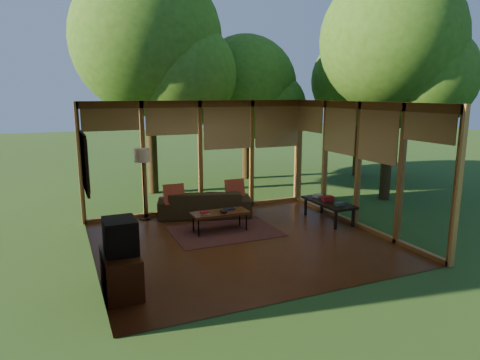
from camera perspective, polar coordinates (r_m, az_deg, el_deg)
name	(u,v)px	position (r m, az deg, el deg)	size (l,w,h in m)	color
floor	(241,242)	(8.49, 0.18, -8.24)	(5.50, 5.50, 0.00)	#5E3018
ceiling	(241,102)	(7.99, 0.19, 10.31)	(5.50, 5.50, 0.00)	white
wall_left	(89,187)	(7.49, -19.48, -0.84)	(0.04, 5.00, 2.70)	silver
wall_front	(314,205)	(5.98, 9.81, -3.35)	(5.50, 0.04, 2.70)	silver
window_wall_back	(200,157)	(10.44, -5.31, 3.09)	(5.50, 0.12, 2.70)	olive
window_wall_right	(358,165)	(9.55, 15.50, 1.94)	(0.12, 5.00, 2.70)	olive
exterior_lawn	(336,160)	(19.19, 12.65, 2.58)	(40.00, 40.00, 0.00)	#2D521F
tree_nw	(147,41)	(12.67, -12.25, 17.67)	(4.17, 4.17, 6.38)	#392A14
tree_ne	(246,87)	(14.55, 0.74, 12.31)	(3.38, 3.38, 4.77)	#392A14
tree_se	(392,41)	(12.17, 19.55, 17.03)	(3.67, 3.67, 6.02)	#392A14
tree_far	(357,81)	(15.45, 15.27, 12.64)	(3.06, 3.06, 4.83)	#392A14
rug	(225,231)	(9.08, -2.04, -6.87)	(2.19, 1.55, 0.01)	#883A13
sofa	(205,203)	(10.16, -4.72, -3.09)	(2.16, 0.85, 0.63)	#362D1B
pillow_left	(174,194)	(9.83, -8.80, -1.91)	(0.46, 0.15, 0.46)	maroon
pillow_right	(235,189)	(10.30, -0.70, -1.18)	(0.45, 0.15, 0.45)	maroon
ct_book_lower	(205,214)	(8.83, -4.72, -4.49)	(0.19, 0.14, 0.03)	#ABA29B
ct_book_upper	(205,212)	(8.82, -4.72, -4.30)	(0.18, 0.13, 0.03)	maroon
ct_book_side	(229,209)	(9.15, -1.41, -3.88)	(0.21, 0.15, 0.03)	black
ct_bowl	(224,211)	(8.91, -2.17, -4.17)	(0.16, 0.16, 0.07)	black
media_cabinet	(121,272)	(6.62, -15.59, -11.72)	(0.50, 1.00, 0.60)	#582E18
television	(120,236)	(6.43, -15.67, -7.19)	(0.45, 0.55, 0.50)	black
console_book_a	(339,204)	(9.61, 13.12, -3.12)	(0.19, 0.14, 0.07)	#335A4A
console_book_b	(328,198)	(9.96, 11.60, -2.42)	(0.24, 0.18, 0.11)	maroon
console_book_c	(318,196)	(10.29, 10.32, -2.07)	(0.23, 0.17, 0.06)	#ABA29B
floor_lamp	(142,159)	(9.89, -12.90, 2.71)	(0.36, 0.36, 1.65)	black
coffee_table	(220,213)	(9.00, -2.70, -4.47)	(1.20, 0.50, 0.43)	#582E18
side_console	(329,203)	(9.95, 11.74, -3.05)	(0.60, 1.40, 0.46)	black
wall_painting	(85,162)	(8.84, -20.00, 2.24)	(0.06, 1.35, 1.15)	black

